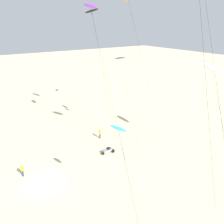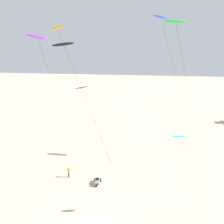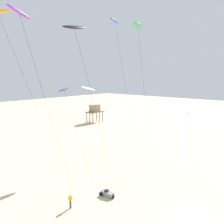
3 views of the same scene
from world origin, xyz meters
name	(u,v)px [view 1 (image 1 of 3)]	position (x,y,z in m)	size (l,w,h in m)	color
ground_plane	(44,183)	(0.00, 0.00, 0.00)	(260.00, 260.00, 0.00)	beige
kite_navy	(120,60)	(-4.42, 14.60, 13.16)	(5.95, 1.01, 13.81)	navy
kite_cyan	(119,130)	(9.24, 4.64, 9.77)	(4.37, 0.95, 10.06)	#33BFE0
kite_white	(212,68)	(6.15, 21.84, 12.91)	(6.58, 1.09, 13.61)	white
kite_purple	(91,7)	(-10.37, 13.12, 20.74)	(7.67, 1.80, 21.52)	purple
kite_black	(92,12)	(-5.91, 10.74, 19.80)	(8.99, 1.30, 20.41)	black
kite_flyer_nearest	(22,170)	(-2.85, -1.76, 0.89)	(0.69, 0.70, 1.67)	navy
kite_flyer_middle	(100,133)	(-6.27, 11.82, 0.89)	(0.62, 0.60, 1.67)	#33333D
beach_buggy	(108,150)	(-1.53, 10.38, 0.43)	(1.07, 2.09, 0.82)	gray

